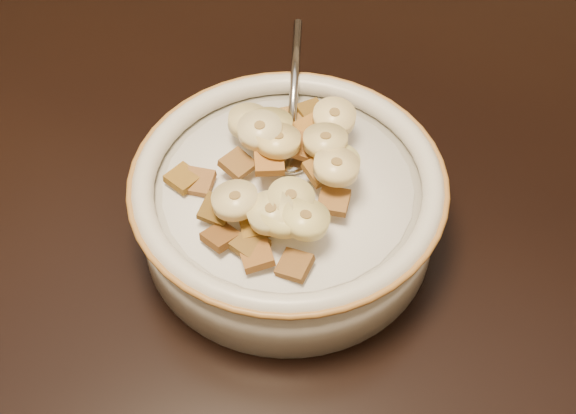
% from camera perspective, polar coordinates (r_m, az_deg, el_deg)
% --- Properties ---
extents(table, '(1.44, 0.96, 0.04)m').
position_cam_1_polar(table, '(0.77, -14.53, 8.73)').
color(table, black).
rests_on(table, floor).
extents(cereal_bowl, '(0.21, 0.21, 0.05)m').
position_cam_1_polar(cereal_bowl, '(0.58, -0.00, -0.27)').
color(cereal_bowl, '#B9B4A8').
rests_on(cereal_bowl, table).
extents(milk, '(0.18, 0.18, 0.00)m').
position_cam_1_polar(milk, '(0.56, -0.00, 1.36)').
color(milk, white).
rests_on(milk, cereal_bowl).
extents(spoon, '(0.05, 0.06, 0.01)m').
position_cam_1_polar(spoon, '(0.58, 0.17, 4.20)').
color(spoon, '#A9A9A9').
rests_on(spoon, cereal_bowl).
extents(cereal_square_0, '(0.03, 0.03, 0.01)m').
position_cam_1_polar(cereal_square_0, '(0.55, -1.35, 3.19)').
color(cereal_square_0, '#9A622C').
rests_on(cereal_square_0, milk).
extents(cereal_square_1, '(0.02, 0.02, 0.01)m').
position_cam_1_polar(cereal_square_1, '(0.54, -5.14, -0.21)').
color(cereal_square_1, brown).
rests_on(cereal_square_1, milk).
extents(cereal_square_2, '(0.03, 0.03, 0.01)m').
position_cam_1_polar(cereal_square_2, '(0.53, -2.33, -1.30)').
color(cereal_square_2, '#936518').
rests_on(cereal_square_2, milk).
extents(cereal_square_3, '(0.03, 0.03, 0.01)m').
position_cam_1_polar(cereal_square_3, '(0.56, -3.60, 3.07)').
color(cereal_square_3, brown).
rests_on(cereal_square_3, milk).
extents(cereal_square_4, '(0.02, 0.02, 0.01)m').
position_cam_1_polar(cereal_square_4, '(0.57, -0.93, 4.39)').
color(cereal_square_4, brown).
rests_on(cereal_square_4, milk).
extents(cereal_square_5, '(0.03, 0.03, 0.01)m').
position_cam_1_polar(cereal_square_5, '(0.61, 2.93, 6.68)').
color(cereal_square_5, '#935B2D').
rests_on(cereal_square_5, milk).
extents(cereal_square_6, '(0.03, 0.03, 0.01)m').
position_cam_1_polar(cereal_square_6, '(0.55, 2.36, 2.62)').
color(cereal_square_6, brown).
rests_on(cereal_square_6, milk).
extents(cereal_square_7, '(0.03, 0.03, 0.01)m').
position_cam_1_polar(cereal_square_7, '(0.60, 0.03, 6.29)').
color(cereal_square_7, olive).
rests_on(cereal_square_7, milk).
extents(cereal_square_8, '(0.03, 0.03, 0.01)m').
position_cam_1_polar(cereal_square_8, '(0.58, 1.50, 5.50)').
color(cereal_square_8, '#9D6129').
rests_on(cereal_square_8, milk).
extents(cereal_square_9, '(0.03, 0.03, 0.01)m').
position_cam_1_polar(cereal_square_9, '(0.60, -2.62, 6.22)').
color(cereal_square_9, brown).
rests_on(cereal_square_9, milk).
extents(cereal_square_10, '(0.03, 0.03, 0.01)m').
position_cam_1_polar(cereal_square_10, '(0.52, -2.24, -3.52)').
color(cereal_square_10, brown).
rests_on(cereal_square_10, milk).
extents(cereal_square_11, '(0.02, 0.02, 0.01)m').
position_cam_1_polar(cereal_square_11, '(0.52, 0.47, -4.17)').
color(cereal_square_11, brown).
rests_on(cereal_square_11, milk).
extents(cereal_square_12, '(0.03, 0.03, 0.01)m').
position_cam_1_polar(cereal_square_12, '(0.61, 1.72, 6.73)').
color(cereal_square_12, brown).
rests_on(cereal_square_12, milk).
extents(cereal_square_13, '(0.03, 0.03, 0.01)m').
position_cam_1_polar(cereal_square_13, '(0.56, 3.69, 3.27)').
color(cereal_square_13, brown).
rests_on(cereal_square_13, milk).
extents(cereal_square_14, '(0.02, 0.02, 0.01)m').
position_cam_1_polar(cereal_square_14, '(0.54, 3.27, 0.41)').
color(cereal_square_14, brown).
rests_on(cereal_square_14, milk).
extents(cereal_square_15, '(0.03, 0.03, 0.01)m').
position_cam_1_polar(cereal_square_15, '(0.53, -4.81, -2.11)').
color(cereal_square_15, brown).
rests_on(cereal_square_15, milk).
extents(cereal_square_16, '(0.03, 0.03, 0.01)m').
position_cam_1_polar(cereal_square_16, '(0.58, -1.62, 5.11)').
color(cereal_square_16, brown).
rests_on(cereal_square_16, milk).
extents(cereal_square_17, '(0.03, 0.03, 0.01)m').
position_cam_1_polar(cereal_square_17, '(0.57, -7.46, 2.04)').
color(cereal_square_17, '#9A671A').
rests_on(cereal_square_17, milk).
extents(cereal_square_18, '(0.02, 0.02, 0.01)m').
position_cam_1_polar(cereal_square_18, '(0.56, -6.37, 1.79)').
color(cereal_square_18, '#9C5D31').
rests_on(cereal_square_18, milk).
extents(cereal_square_19, '(0.03, 0.03, 0.01)m').
position_cam_1_polar(cereal_square_19, '(0.52, -2.72, -2.68)').
color(cereal_square_19, brown).
rests_on(cereal_square_19, milk).
extents(cereal_square_20, '(0.02, 0.02, 0.01)m').
position_cam_1_polar(cereal_square_20, '(0.56, 1.40, 4.22)').
color(cereal_square_20, '#914F1A').
rests_on(cereal_square_20, milk).
extents(banana_slice_0, '(0.04, 0.04, 0.02)m').
position_cam_1_polar(banana_slice_0, '(0.57, -1.23, 5.89)').
color(banana_slice_0, '#E3D878').
rests_on(banana_slice_0, milk).
extents(banana_slice_1, '(0.04, 0.04, 0.02)m').
position_cam_1_polar(banana_slice_1, '(0.53, -3.77, 0.48)').
color(banana_slice_1, beige).
rests_on(banana_slice_1, milk).
extents(banana_slice_2, '(0.04, 0.04, 0.01)m').
position_cam_1_polar(banana_slice_2, '(0.58, 3.31, 6.41)').
color(banana_slice_2, beige).
rests_on(banana_slice_2, milk).
extents(banana_slice_3, '(0.04, 0.04, 0.01)m').
position_cam_1_polar(banana_slice_3, '(0.58, -2.76, 6.09)').
color(banana_slice_3, '#CCC07B').
rests_on(banana_slice_3, milk).
extents(banana_slice_4, '(0.04, 0.04, 0.02)m').
position_cam_1_polar(banana_slice_4, '(0.56, 2.68, 4.73)').
color(banana_slice_4, '#F4D780').
rests_on(banana_slice_4, milk).
extents(banana_slice_5, '(0.03, 0.03, 0.01)m').
position_cam_1_polar(banana_slice_5, '(0.54, 3.46, 2.88)').
color(banana_slice_5, '#F5D483').
rests_on(banana_slice_5, milk).
extents(banana_slice_6, '(0.04, 0.04, 0.01)m').
position_cam_1_polar(banana_slice_6, '(0.55, 3.51, 3.15)').
color(banana_slice_6, '#FCF0A4').
rests_on(banana_slice_6, milk).
extents(banana_slice_7, '(0.04, 0.04, 0.02)m').
position_cam_1_polar(banana_slice_7, '(0.52, -0.24, -0.75)').
color(banana_slice_7, '#E4C976').
rests_on(banana_slice_7, milk).
extents(banana_slice_8, '(0.03, 0.03, 0.02)m').
position_cam_1_polar(banana_slice_8, '(0.51, 1.26, -0.88)').
color(banana_slice_8, '#F9E87D').
rests_on(banana_slice_8, milk).
extents(banana_slice_9, '(0.04, 0.04, 0.02)m').
position_cam_1_polar(banana_slice_9, '(0.55, -0.71, 4.74)').
color(banana_slice_9, '#EDC571').
rests_on(banana_slice_9, milk).
extents(banana_slice_10, '(0.04, 0.04, 0.02)m').
position_cam_1_polar(banana_slice_10, '(0.52, -1.23, -0.39)').
color(banana_slice_10, '#D0BB7B').
rests_on(banana_slice_10, milk).
extents(banana_slice_11, '(0.04, 0.04, 0.01)m').
position_cam_1_polar(banana_slice_11, '(0.56, -2.02, 5.48)').
color(banana_slice_11, '#FEECA4').
rests_on(banana_slice_11, milk).
extents(banana_slice_12, '(0.04, 0.04, 0.01)m').
position_cam_1_polar(banana_slice_12, '(0.52, 0.21, 0.58)').
color(banana_slice_12, '#D2BF76').
rests_on(banana_slice_12, milk).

